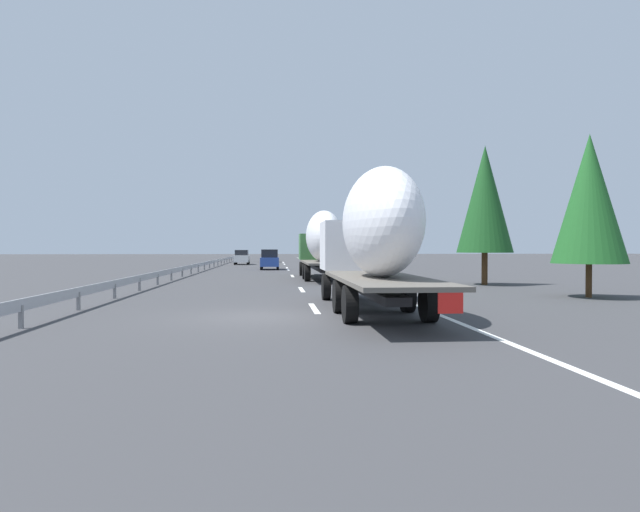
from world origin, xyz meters
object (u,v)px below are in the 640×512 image
object	(u,v)px
truck_lead	(322,241)
car_black_suv	(270,256)
truck_trailing	(373,235)
road_sign	(342,246)
car_blue_sedan	(270,260)
car_white_van	(242,257)

from	to	relation	value
truck_lead	car_black_suv	world-z (taller)	truck_lead
truck_trailing	road_sign	xyz separation A→B (m)	(32.67, -3.10, -0.17)
truck_trailing	car_blue_sedan	distance (m)	34.98
car_black_suv	car_white_van	size ratio (longest dim) A/B	0.95
truck_lead	road_sign	world-z (taller)	truck_lead
car_white_van	road_sign	distance (m)	20.87
car_blue_sedan	road_sign	world-z (taller)	road_sign
truck_lead	truck_trailing	xyz separation A→B (m)	(-18.45, -0.00, -0.06)
car_black_suv	road_sign	bearing A→B (deg)	-167.27
truck_trailing	car_white_van	world-z (taller)	truck_trailing
car_blue_sedan	road_sign	distance (m)	7.10
truck_trailing	car_black_suv	distance (m)	63.01
car_white_van	truck_trailing	bearing A→B (deg)	-172.05
car_black_suv	car_white_van	distance (m)	12.52
car_white_van	road_sign	size ratio (longest dim) A/B	1.37
truck_lead	road_sign	size ratio (longest dim) A/B	3.87
truck_lead	road_sign	distance (m)	14.56
car_black_suv	car_white_van	xyz separation A→B (m)	(-12.05, 3.37, -0.01)
truck_lead	truck_trailing	world-z (taller)	same
car_blue_sedan	car_white_van	xyz separation A→B (m)	(16.06, 3.55, -0.04)
truck_trailing	car_white_van	distance (m)	51.35
car_blue_sedan	truck_lead	bearing A→B (deg)	-167.73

